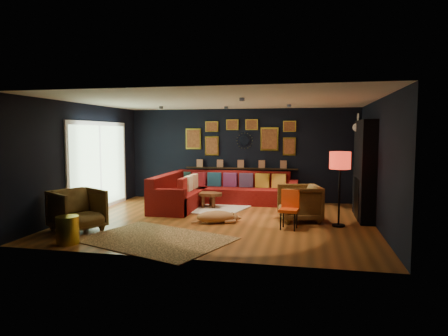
% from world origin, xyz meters
% --- Properties ---
extents(floor, '(6.50, 6.50, 0.00)m').
position_xyz_m(floor, '(0.00, 0.00, 0.00)').
color(floor, '#965423').
rests_on(floor, ground).
extents(room_walls, '(6.50, 6.50, 6.50)m').
position_xyz_m(room_walls, '(0.00, 0.00, 1.59)').
color(room_walls, black).
rests_on(room_walls, ground).
extents(sectional, '(3.41, 2.69, 0.86)m').
position_xyz_m(sectional, '(-0.61, 1.81, 0.32)').
color(sectional, maroon).
rests_on(sectional, ground).
extents(ledge, '(3.20, 0.12, 0.04)m').
position_xyz_m(ledge, '(0.00, 2.68, 0.92)').
color(ledge, black).
rests_on(ledge, room_walls).
extents(gallery_wall, '(3.15, 0.04, 1.02)m').
position_xyz_m(gallery_wall, '(-0.01, 2.72, 1.81)').
color(gallery_wall, yellow).
rests_on(gallery_wall, room_walls).
extents(sunburst_mirror, '(0.47, 0.16, 0.47)m').
position_xyz_m(sunburst_mirror, '(0.10, 2.72, 1.70)').
color(sunburst_mirror, silver).
rests_on(sunburst_mirror, room_walls).
extents(fireplace, '(0.31, 1.60, 2.20)m').
position_xyz_m(fireplace, '(3.09, 0.90, 1.02)').
color(fireplace, black).
rests_on(fireplace, ground).
extents(deer_head, '(0.50, 0.28, 0.45)m').
position_xyz_m(deer_head, '(3.14, 1.40, 2.05)').
color(deer_head, white).
rests_on(deer_head, fireplace).
extents(sliding_door, '(0.06, 2.80, 2.20)m').
position_xyz_m(sliding_door, '(-3.22, 0.60, 1.10)').
color(sliding_door, white).
rests_on(sliding_door, ground).
extents(ceiling_spots, '(3.30, 2.50, 0.06)m').
position_xyz_m(ceiling_spots, '(-0.00, 0.80, 2.56)').
color(ceiling_spots, black).
rests_on(ceiling_spots, room_walls).
extents(shag_rug, '(2.37, 1.96, 0.03)m').
position_xyz_m(shag_rug, '(-0.75, 1.30, 0.01)').
color(shag_rug, silver).
rests_on(shag_rug, ground).
extents(leopard_rug, '(2.99, 2.58, 0.01)m').
position_xyz_m(leopard_rug, '(-0.80, -1.80, 0.01)').
color(leopard_rug, tan).
rests_on(leopard_rug, ground).
extents(coffee_table, '(0.80, 0.65, 0.36)m').
position_xyz_m(coffee_table, '(-0.60, 1.39, 0.32)').
color(coffee_table, brown).
rests_on(coffee_table, shag_rug).
extents(pouf, '(0.58, 0.58, 0.38)m').
position_xyz_m(pouf, '(-1.30, 1.50, 0.22)').
color(pouf, maroon).
rests_on(pouf, shag_rug).
extents(armchair_left, '(1.16, 1.18, 0.90)m').
position_xyz_m(armchair_left, '(-2.55, -1.48, 0.45)').
color(armchair_left, '#B6833B').
rests_on(armchair_left, ground).
extents(armchair_right, '(0.97, 1.01, 0.87)m').
position_xyz_m(armchair_right, '(1.70, 0.32, 0.44)').
color(armchair_right, '#B6833B').
rests_on(armchair_right, ground).
extents(gold_stool, '(0.39, 0.39, 0.48)m').
position_xyz_m(gold_stool, '(-2.20, -2.35, 0.24)').
color(gold_stool, yellow).
rests_on(gold_stool, ground).
extents(orange_chair, '(0.41, 0.41, 0.78)m').
position_xyz_m(orange_chair, '(1.51, -0.44, 0.46)').
color(orange_chair, black).
rests_on(orange_chair, ground).
extents(floor_lamp, '(0.43, 0.43, 1.54)m').
position_xyz_m(floor_lamp, '(2.50, -0.05, 1.29)').
color(floor_lamp, black).
rests_on(floor_lamp, ground).
extents(dog, '(1.23, 0.95, 0.35)m').
position_xyz_m(dog, '(-0.05, -0.28, 0.19)').
color(dog, '#AF754C').
rests_on(dog, leopard_rug).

